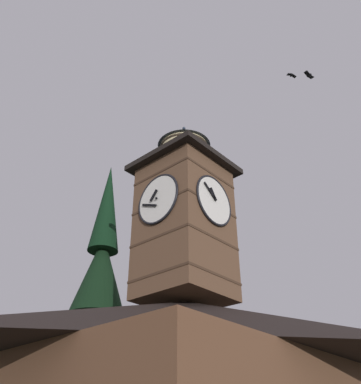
{
  "coord_description": "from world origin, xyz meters",
  "views": [
    {
      "loc": [
        12.45,
        8.12,
        2.3
      ],
      "look_at": [
        -0.07,
        -3.14,
        12.46
      ],
      "focal_mm": 39.97,
      "sensor_mm": 36.0,
      "label": 1
    }
  ],
  "objects": [
    {
      "name": "flying_bird_low",
      "position": [
        -4.87,
        2.13,
        20.04
      ],
      "size": [
        0.75,
        0.31,
        0.17
      ],
      "color": "black"
    },
    {
      "name": "clock_tower",
      "position": [
        0.31,
        -2.58,
        11.04
      ],
      "size": [
        3.86,
        3.86,
        8.64
      ],
      "color": "brown",
      "rests_on": "building_main"
    },
    {
      "name": "moon",
      "position": [
        -9.96,
        -27.86,
        12.36
      ],
      "size": [
        2.39,
        2.39,
        2.39
      ],
      "color": "silver"
    },
    {
      "name": "pine_tree_behind",
      "position": [
        -0.25,
        -8.81,
        6.12
      ],
      "size": [
        4.99,
        4.99,
        16.57
      ],
      "color": "#473323",
      "rests_on": "ground_plane"
    },
    {
      "name": "flying_bird_high",
      "position": [
        -3.37,
        1.74,
        19.15
      ],
      "size": [
        0.55,
        0.36,
        0.12
      ],
      "color": "black"
    }
  ]
}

